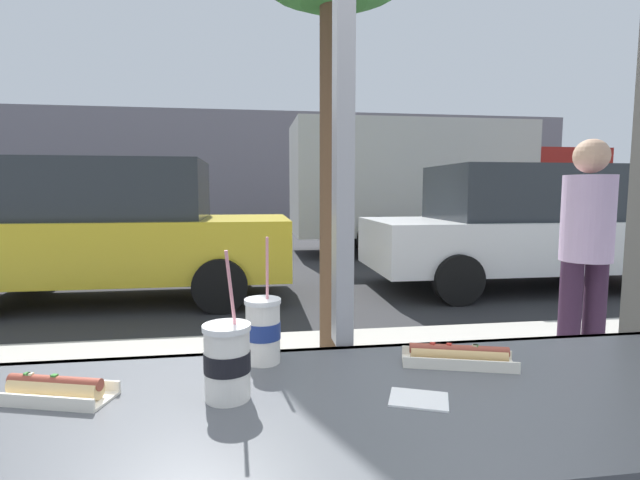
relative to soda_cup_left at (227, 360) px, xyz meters
name	(u,v)px	position (x,y,z in m)	size (l,w,h in m)	color
ground_plane	(265,263)	(0.31, 8.25, -1.07)	(60.00, 60.00, 0.00)	#2D2D30
sidewalk_strip	(295,408)	(0.31, 1.85, -1.01)	(16.00, 2.80, 0.12)	#B2ADA3
window_wall	(344,50)	(0.31, 0.33, 0.73)	(2.76, 0.20, 2.90)	#56544F
building_facade_far	(257,168)	(0.31, 19.81, 1.32)	(28.00, 1.20, 4.77)	gray
soda_cup_left	(227,360)	(0.00, 0.00, 0.00)	(0.10, 0.10, 0.32)	silver
soda_cup_right	(263,329)	(0.08, 0.20, 0.00)	(0.09, 0.09, 0.32)	silver
hotdog_tray_near	(458,356)	(0.56, 0.11, -0.06)	(0.29, 0.16, 0.05)	silver
hotdog_tray_far	(55,389)	(-0.36, 0.05, -0.06)	(0.25, 0.16, 0.05)	silver
napkin_wrapper	(419,399)	(0.40, -0.07, -0.08)	(0.12, 0.09, 0.00)	white
parked_car_yellow	(114,231)	(-1.70, 5.35, -0.16)	(4.44, 1.88, 1.81)	gold
parked_car_white	(522,227)	(3.96, 5.35, -0.18)	(4.53, 1.97, 1.78)	silver
box_truck	(437,183)	(4.29, 9.39, 0.53)	(6.90, 2.44, 2.91)	beige
pedestrian	(586,247)	(2.22, 1.80, -0.01)	(0.32, 0.32, 1.63)	#331E33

